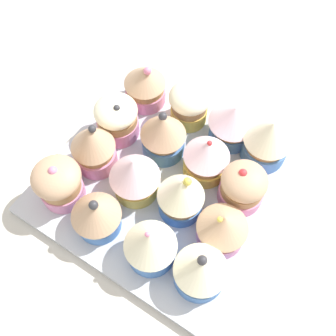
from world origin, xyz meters
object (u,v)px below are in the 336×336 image
object	(u,v)px
cupcake_4	(243,186)
cupcake_5	(206,157)
cupcake_11	(93,147)
cupcake_0	(268,140)
baking_tray	(168,180)
cupcake_1	(233,122)
cupcake_14	(96,214)
cupcake_15	(59,182)
cupcake_6	(163,134)
cupcake_8	(222,228)
cupcake_12	(201,270)
cupcake_13	(150,245)
cupcake_2	(189,104)
cupcake_7	(117,118)
cupcake_9	(181,195)
cupcake_10	(135,176)
cupcake_3	(145,85)

from	to	relation	value
cupcake_4	cupcake_5	distance (cm)	6.04
cupcake_11	cupcake_0	bearing A→B (deg)	-144.22
baking_tray	cupcake_4	bearing A→B (deg)	-163.38
cupcake_11	cupcake_1	bearing A→B (deg)	-134.22
cupcake_14	cupcake_15	size ratio (longest dim) A/B	1.00
cupcake_4	cupcake_14	size ratio (longest dim) A/B	0.93
cupcake_6	cupcake_11	world-z (taller)	cupcake_11
cupcake_4	cupcake_8	xyz separation A→B (cm)	(-0.55, 6.25, 0.06)
cupcake_0	cupcake_12	xyz separation A→B (cm)	(-1.38, 19.55, -0.51)
cupcake_0	cupcake_5	world-z (taller)	cupcake_0
cupcake_13	cupcake_2	bearing A→B (deg)	-70.95
baking_tray	cupcake_6	world-z (taller)	cupcake_6
cupcake_7	cupcake_1	bearing A→B (deg)	-150.15
cupcake_5	cupcake_7	world-z (taller)	cupcake_5
cupcake_4	cupcake_7	xyz separation A→B (cm)	(19.47, 0.24, 0.13)
cupcake_1	cupcake_4	distance (cm)	9.56
cupcake_1	cupcake_9	world-z (taller)	cupcake_9
cupcake_9	cupcake_15	bearing A→B (deg)	25.72
cupcake_8	cupcake_1	bearing A→B (deg)	-65.76
cupcake_1	cupcake_9	size ratio (longest dim) A/B	0.87
cupcake_12	cupcake_4	bearing A→B (deg)	-85.27
cupcake_0	cupcake_9	xyz separation A→B (cm)	(5.39, 13.00, -0.16)
cupcake_12	cupcake_15	bearing A→B (deg)	0.47
cupcake_4	cupcake_10	distance (cm)	13.73
cupcake_0	cupcake_7	bearing A→B (deg)	21.88
cupcake_4	cupcake_5	bearing A→B (deg)	-9.78
cupcake_0	cupcake_5	size ratio (longest dim) A/B	1.10
cupcake_0	cupcake_6	size ratio (longest dim) A/B	0.95
cupcake_9	baking_tray	bearing A→B (deg)	-36.93
cupcake_10	cupcake_2	bearing A→B (deg)	-89.13
baking_tray	cupcake_11	xyz separation A→B (cm)	(9.55, 3.17, 4.83)
cupcake_5	cupcake_1	bearing A→B (deg)	-92.07
cupcake_4	cupcake_15	bearing A→B (deg)	31.94
cupcake_0	cupcake_1	world-z (taller)	cupcake_0
cupcake_6	cupcake_8	world-z (taller)	cupcake_6
cupcake_1	cupcake_7	bearing A→B (deg)	29.85
cupcake_5	cupcake_11	bearing A→B (deg)	28.28
baking_tray	cupcake_11	distance (cm)	11.16
cupcake_11	cupcake_13	world-z (taller)	cupcake_11
cupcake_0	cupcake_3	distance (cm)	19.11
cupcake_0	cupcake_2	xyz separation A→B (cm)	(11.93, 0.26, -0.52)
cupcake_5	cupcake_15	xyz separation A→B (cm)	(13.78, 13.32, 0.14)
baking_tray	cupcake_15	bearing A→B (deg)	42.66
cupcake_11	cupcake_12	size ratio (longest dim) A/B	1.19
cupcake_0	cupcake_15	bearing A→B (deg)	45.55
baking_tray	cupcake_14	distance (cm)	11.79
cupcake_9	cupcake_10	bearing A→B (deg)	7.90
cupcake_11	cupcake_12	world-z (taller)	cupcake_11
cupcake_0	cupcake_10	xyz separation A→B (cm)	(11.72, 13.88, -0.03)
cupcake_0	cupcake_6	bearing A→B (deg)	29.15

